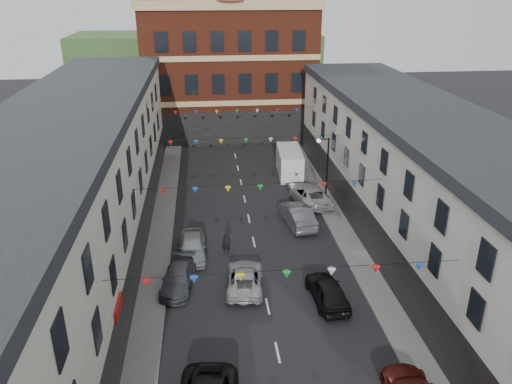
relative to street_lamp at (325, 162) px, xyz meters
name	(u,v)px	position (x,y,z in m)	size (l,w,h in m)	color
ground	(268,306)	(-6.55, -14.00, -3.90)	(160.00, 160.00, 0.00)	black
pavement_left	(152,293)	(-13.45, -12.00, -3.83)	(1.80, 64.00, 0.15)	#605E5B
pavement_right	(370,280)	(0.35, -12.00, -3.83)	(1.80, 64.00, 0.15)	#605E5B
terrace_left	(52,228)	(-18.33, -13.00, 1.44)	(8.40, 56.00, 10.70)	beige
terrace_right	(462,216)	(5.23, -13.00, 0.95)	(8.40, 56.00, 9.70)	silver
civic_building	(229,67)	(-6.55, 23.95, 4.23)	(20.60, 13.30, 18.50)	maroon
clock_tower	(161,10)	(-14.05, 21.00, 11.03)	(5.60, 5.60, 30.00)	maroon
distant_hill	(197,64)	(-10.55, 48.00, 1.10)	(40.00, 14.00, 10.00)	#324C23
street_lamp	(325,162)	(0.00, 0.00, 0.00)	(1.10, 0.36, 6.00)	black
car_left_d	(178,278)	(-11.85, -11.38, -3.25)	(1.83, 4.51, 1.31)	#3F4146
car_left_e	(192,246)	(-11.01, -7.61, -3.13)	(1.83, 4.56, 1.55)	gray
car_right_d	(327,291)	(-2.95, -13.89, -3.15)	(1.79, 4.45, 1.52)	black
car_right_e	(297,215)	(-2.86, -3.45, -3.08)	(1.74, 5.00, 1.65)	#505258
car_right_f	(309,194)	(-1.05, 0.63, -3.08)	(2.73, 5.91, 1.64)	#A1A2A5
moving_car	(245,278)	(-7.72, -11.82, -3.25)	(2.18, 4.73, 1.31)	#A4A7AB
white_van	(289,162)	(-1.57, 7.73, -2.65)	(2.19, 5.69, 2.52)	silver
pedestrian	(226,243)	(-8.64, -7.52, -3.07)	(0.61, 0.40, 1.67)	black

